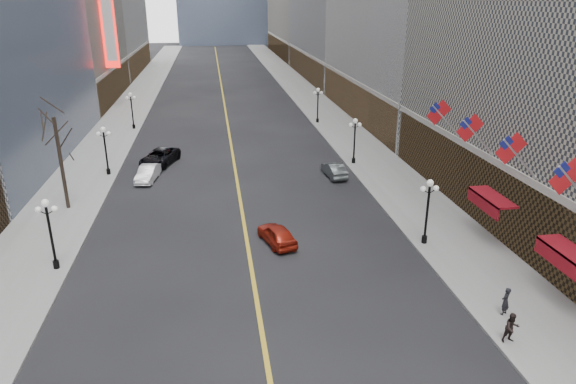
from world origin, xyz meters
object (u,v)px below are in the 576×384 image
object	(u,v)px
car_nb_mid	(148,173)
streetlamp_west_3	(132,107)
streetlamp_east_2	(355,136)
streetlamp_east_3	(318,102)
streetlamp_east_1	(428,205)
ped_ne_corner	(505,301)
car_nb_far	(160,157)
streetlamp_west_2	(105,146)
car_sb_mid	(277,234)
car_sb_far	(334,170)
streetlamp_west_1	(49,227)

from	to	relation	value
car_nb_mid	streetlamp_west_3	bearing A→B (deg)	110.03
streetlamp_east_2	streetlamp_east_3	xyz separation A→B (m)	(0.00, 18.00, 0.00)
streetlamp_east_1	ped_ne_corner	size ratio (longest dim) A/B	2.90
streetlamp_east_2	streetlamp_east_3	world-z (taller)	same
streetlamp_east_3	car_nb_mid	size ratio (longest dim) A/B	1.09
streetlamp_east_1	car_nb_far	size ratio (longest dim) A/B	0.82
streetlamp_west_2	ped_ne_corner	distance (m)	36.14
streetlamp_east_2	streetlamp_east_3	distance (m)	18.00
streetlamp_west_2	car_nb_far	world-z (taller)	streetlamp_west_2
streetlamp_west_3	car_sb_mid	size ratio (longest dim) A/B	1.14
streetlamp_east_3	car_nb_mid	bearing A→B (deg)	-134.76
car_sb_far	ped_ne_corner	bearing A→B (deg)	93.44
car_nb_mid	streetlamp_east_3	bearing A→B (deg)	54.47
streetlamp_east_3	ped_ne_corner	xyz separation A→B (m)	(0.84, -44.55, -1.97)
car_nb_far	ped_ne_corner	world-z (taller)	ped_ne_corner
streetlamp_west_1	streetlamp_west_2	world-z (taller)	same
car_sb_mid	car_sb_far	world-z (taller)	car_sb_mid
car_nb_far	streetlamp_west_2	bearing A→B (deg)	-128.56
streetlamp_east_3	car_sb_far	xyz separation A→B (m)	(-2.80, -21.37, -2.24)
streetlamp_east_3	car_sb_mid	bearing A→B (deg)	-105.93
streetlamp_west_3	car_sb_far	world-z (taller)	streetlamp_west_3
car_nb_far	car_sb_far	bearing A→B (deg)	-1.40
streetlamp_east_3	car_nb_mid	xyz separation A→B (m)	(-19.79, -19.96, -2.22)
car_nb_far	car_sb_mid	world-z (taller)	car_nb_far
streetlamp_east_3	streetlamp_west_3	xyz separation A→B (m)	(-23.60, 0.00, 0.00)
streetlamp_east_3	car_sb_mid	xyz separation A→B (m)	(-9.80, -34.34, -2.22)
streetlamp_east_1	streetlamp_west_2	size ratio (longest dim) A/B	1.00
streetlamp_east_1	streetlamp_east_3	world-z (taller)	same
streetlamp_west_3	ped_ne_corner	bearing A→B (deg)	-61.25
ped_ne_corner	streetlamp_east_3	bearing A→B (deg)	-119.88
streetlamp_west_2	car_sb_far	size ratio (longest dim) A/B	1.12
car_nb_mid	ped_ne_corner	distance (m)	32.10
car_nb_far	ped_ne_corner	distance (m)	35.50
car_nb_far	car_sb_mid	distance (m)	21.30
streetlamp_east_1	streetlamp_east_3	xyz separation A→B (m)	(0.00, 36.00, 0.00)
streetlamp_east_3	streetlamp_west_2	xyz separation A→B (m)	(-23.60, -18.00, 0.00)
streetlamp_west_2	car_nb_mid	world-z (taller)	streetlamp_west_2
streetlamp_west_1	streetlamp_west_3	bearing A→B (deg)	90.00
streetlamp_west_2	streetlamp_west_1	bearing A→B (deg)	-90.00
car_sb_mid	car_sb_far	distance (m)	14.74
streetlamp_west_1	car_sb_mid	size ratio (longest dim) A/B	1.14
streetlamp_west_3	ped_ne_corner	distance (m)	50.85
streetlamp_west_2	car_sb_mid	size ratio (longest dim) A/B	1.14
streetlamp_east_3	car_nb_far	xyz separation A→B (m)	(-19.12, -15.19, -2.14)
car_sb_mid	car_nb_mid	bearing A→B (deg)	-71.85
streetlamp_east_3	car_sb_mid	distance (m)	35.78
streetlamp_west_3	car_nb_far	world-z (taller)	streetlamp_west_3
car_nb_mid	car_sb_mid	xyz separation A→B (m)	(9.99, -14.38, -0.00)
streetlamp_east_3	streetlamp_west_2	distance (m)	29.68
streetlamp_east_2	ped_ne_corner	world-z (taller)	streetlamp_east_2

